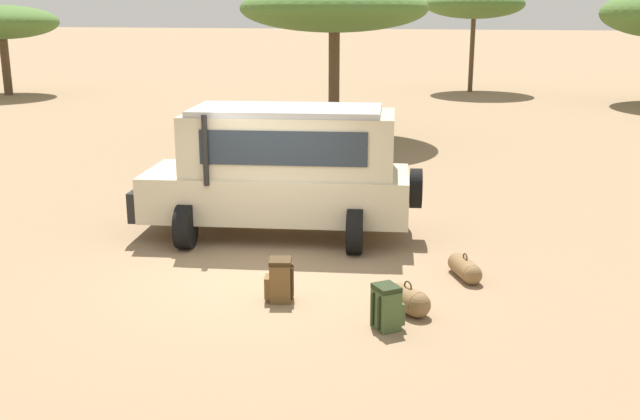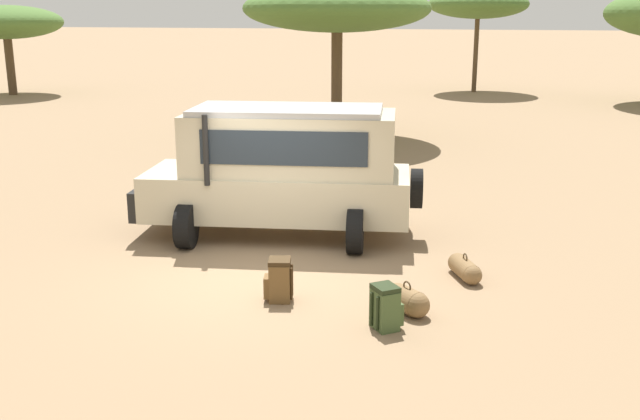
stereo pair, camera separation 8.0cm
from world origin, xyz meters
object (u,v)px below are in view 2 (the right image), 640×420
object	(u,v)px
acacia_tree_far_left	(6,23)
duffel_bag_low_black_case	(407,300)
backpack_beside_front_wheel	(386,308)
acacia_tree_left_mid	(337,9)
safari_vehicle	(283,168)
duffel_bag_soft_canvas	(465,269)
acacia_tree_centre_back	(478,4)
backpack_cluster_center	(279,280)

from	to	relation	value
acacia_tree_far_left	duffel_bag_low_black_case	bearing A→B (deg)	-44.84
backpack_beside_front_wheel	acacia_tree_left_mid	world-z (taller)	acacia_tree_left_mid
acacia_tree_left_mid	safari_vehicle	bearing A→B (deg)	-81.91
duffel_bag_low_black_case	duffel_bag_soft_canvas	distance (m)	1.78
acacia_tree_left_mid	acacia_tree_centre_back	bearing A→B (deg)	77.25
backpack_beside_front_wheel	acacia_tree_far_left	size ratio (longest dim) A/B	0.11
acacia_tree_far_left	duffel_bag_soft_canvas	bearing A→B (deg)	-41.90
safari_vehicle	acacia_tree_left_mid	distance (m)	11.59
backpack_cluster_center	duffel_bag_soft_canvas	size ratio (longest dim) A/B	0.73
duffel_bag_low_black_case	acacia_tree_far_left	distance (m)	32.98
safari_vehicle	backpack_cluster_center	xyz separation A→B (m)	(0.91, -3.20, -0.98)
backpack_beside_front_wheel	acacia_tree_left_mid	size ratio (longest dim) A/B	0.10
acacia_tree_far_left	safari_vehicle	bearing A→B (deg)	-44.25
duffel_bag_low_black_case	acacia_tree_left_mid	world-z (taller)	acacia_tree_left_mid
duffel_bag_soft_canvas	backpack_cluster_center	bearing A→B (deg)	-147.70
duffel_bag_low_black_case	backpack_cluster_center	bearing A→B (deg)	-179.79
backpack_cluster_center	acacia_tree_left_mid	world-z (taller)	acacia_tree_left_mid
duffel_bag_soft_canvas	acacia_tree_centre_back	xyz separation A→B (m)	(-1.44, 28.73, 4.27)
safari_vehicle	duffel_bag_soft_canvas	xyz separation A→B (m)	(3.50, -1.56, -1.14)
safari_vehicle	backpack_cluster_center	bearing A→B (deg)	-74.19
backpack_beside_front_wheel	duffel_bag_low_black_case	distance (m)	0.67
backpack_beside_front_wheel	safari_vehicle	bearing A→B (deg)	124.22
backpack_beside_front_wheel	duffel_bag_soft_canvas	size ratio (longest dim) A/B	0.70
acacia_tree_far_left	acacia_tree_centre_back	xyz separation A→B (m)	(22.53, 7.22, 0.87)
duffel_bag_soft_canvas	safari_vehicle	bearing A→B (deg)	155.92
duffel_bag_soft_canvas	acacia_tree_far_left	world-z (taller)	acacia_tree_far_left
acacia_tree_left_mid	acacia_tree_centre_back	xyz separation A→B (m)	(3.63, 16.06, 0.24)
duffel_bag_low_black_case	backpack_beside_front_wheel	bearing A→B (deg)	-107.58
backpack_beside_front_wheel	backpack_cluster_center	xyz separation A→B (m)	(-1.69, 0.62, 0.01)
acacia_tree_far_left	acacia_tree_centre_back	distance (m)	23.67
backpack_beside_front_wheel	acacia_tree_far_left	world-z (taller)	acacia_tree_far_left
duffel_bag_soft_canvas	acacia_tree_far_left	xyz separation A→B (m)	(-23.97, 21.50, 3.40)
backpack_cluster_center	duffel_bag_low_black_case	bearing A→B (deg)	0.21
acacia_tree_far_left	acacia_tree_left_mid	distance (m)	20.86
safari_vehicle	duffel_bag_low_black_case	world-z (taller)	safari_vehicle
backpack_cluster_center	acacia_tree_far_left	world-z (taller)	acacia_tree_far_left
acacia_tree_far_left	acacia_tree_centre_back	size ratio (longest dim) A/B	1.03
safari_vehicle	backpack_beside_front_wheel	distance (m)	4.73
backpack_cluster_center	acacia_tree_left_mid	bearing A→B (deg)	99.86
duffel_bag_soft_canvas	acacia_tree_far_left	distance (m)	32.38
acacia_tree_left_mid	duffel_bag_soft_canvas	bearing A→B (deg)	-68.17
safari_vehicle	acacia_tree_far_left	xyz separation A→B (m)	(-20.47, 19.94, 2.26)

